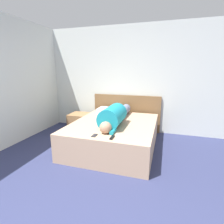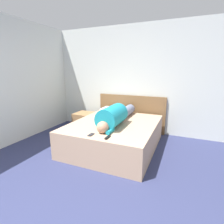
{
  "view_description": "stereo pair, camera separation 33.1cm",
  "coord_description": "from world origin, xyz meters",
  "px_view_note": "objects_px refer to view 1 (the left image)",
  "views": [
    {
      "loc": [
        0.74,
        -0.87,
        1.55
      ],
      "look_at": [
        -0.22,
        2.21,
        0.77
      ],
      "focal_mm": 28.0,
      "sensor_mm": 36.0,
      "label": 1
    },
    {
      "loc": [
        1.05,
        -0.75,
        1.55
      ],
      "look_at": [
        -0.22,
        2.21,
        0.77
      ],
      "focal_mm": 28.0,
      "sensor_mm": 36.0,
      "label": 2
    }
  ],
  "objects_px": {
    "bed": "(114,135)",
    "person_lying": "(115,116)",
    "pillow_near_headboard": "(108,111)",
    "cell_phone": "(94,135)",
    "nightstand": "(80,122)",
    "tv_remote": "(112,137)"
  },
  "relations": [
    {
      "from": "cell_phone",
      "to": "person_lying",
      "type": "bearing_deg",
      "value": 79.25
    },
    {
      "from": "person_lying",
      "to": "bed",
      "type": "bearing_deg",
      "value": 119.51
    },
    {
      "from": "bed",
      "to": "tv_remote",
      "type": "height_order",
      "value": "tv_remote"
    },
    {
      "from": "nightstand",
      "to": "tv_remote",
      "type": "xyz_separation_m",
      "value": [
        1.33,
        -1.46,
        0.3
      ]
    },
    {
      "from": "nightstand",
      "to": "person_lying",
      "type": "relative_size",
      "value": 0.29
    },
    {
      "from": "pillow_near_headboard",
      "to": "nightstand",
      "type": "bearing_deg",
      "value": -175.29
    },
    {
      "from": "bed",
      "to": "person_lying",
      "type": "distance_m",
      "value": 0.43
    },
    {
      "from": "bed",
      "to": "tv_remote",
      "type": "xyz_separation_m",
      "value": [
        0.21,
        -0.8,
        0.27
      ]
    },
    {
      "from": "pillow_near_headboard",
      "to": "tv_remote",
      "type": "relative_size",
      "value": 3.35
    },
    {
      "from": "nightstand",
      "to": "person_lying",
      "type": "bearing_deg",
      "value": -32.23
    },
    {
      "from": "cell_phone",
      "to": "bed",
      "type": "bearing_deg",
      "value": 83.34
    },
    {
      "from": "nightstand",
      "to": "tv_remote",
      "type": "distance_m",
      "value": 2.0
    },
    {
      "from": "person_lying",
      "to": "pillow_near_headboard",
      "type": "height_order",
      "value": "person_lying"
    },
    {
      "from": "cell_phone",
      "to": "nightstand",
      "type": "bearing_deg",
      "value": 125.41
    },
    {
      "from": "person_lying",
      "to": "tv_remote",
      "type": "relative_size",
      "value": 10.98
    },
    {
      "from": "pillow_near_headboard",
      "to": "tv_remote",
      "type": "distance_m",
      "value": 1.63
    },
    {
      "from": "bed",
      "to": "cell_phone",
      "type": "bearing_deg",
      "value": -96.66
    },
    {
      "from": "pillow_near_headboard",
      "to": "bed",
      "type": "bearing_deg",
      "value": -63.31
    },
    {
      "from": "tv_remote",
      "to": "person_lying",
      "type": "bearing_deg",
      "value": 102.81
    },
    {
      "from": "bed",
      "to": "nightstand",
      "type": "relative_size",
      "value": 3.98
    },
    {
      "from": "nightstand",
      "to": "bed",
      "type": "bearing_deg",
      "value": -30.4
    },
    {
      "from": "nightstand",
      "to": "pillow_near_headboard",
      "type": "height_order",
      "value": "pillow_near_headboard"
    }
  ]
}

